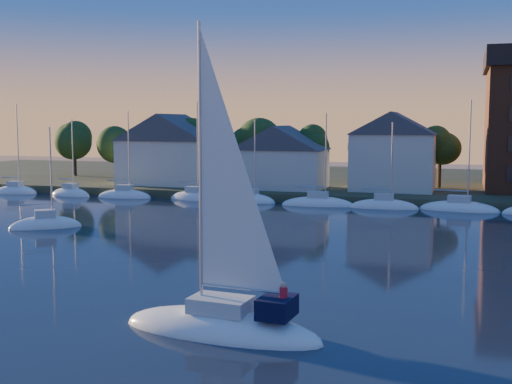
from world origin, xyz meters
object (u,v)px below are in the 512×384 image
at_px(clubhouse_centre, 281,156).
at_px(clubhouse_east, 393,150).
at_px(hero_sailboat, 224,320).
at_px(drifting_sailboat_left, 46,227).
at_px(clubhouse_west, 172,148).

relative_size(clubhouse_centre, clubhouse_east, 1.10).
height_order(hero_sailboat, drifting_sailboat_left, hero_sailboat).
xyz_separation_m(hero_sailboat, drifting_sailboat_left, (-25.70, 22.16, -0.52)).
bearing_deg(clubhouse_east, clubhouse_centre, -171.87).
bearing_deg(clubhouse_west, drifting_sailboat_left, -85.10).
height_order(clubhouse_centre, clubhouse_east, clubhouse_east).
bearing_deg(clubhouse_west, clubhouse_east, 1.91).
relative_size(clubhouse_west, drifting_sailboat_left, 1.34).
xyz_separation_m(clubhouse_west, clubhouse_centre, (16.00, -1.00, -0.80)).
bearing_deg(hero_sailboat, clubhouse_centre, -72.55).
relative_size(clubhouse_east, hero_sailboat, 0.70).
height_order(clubhouse_west, clubhouse_centre, clubhouse_west).
distance_m(clubhouse_centre, clubhouse_east, 14.17).
bearing_deg(hero_sailboat, drifting_sailboat_left, -36.46).
distance_m(clubhouse_west, clubhouse_centre, 16.05).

